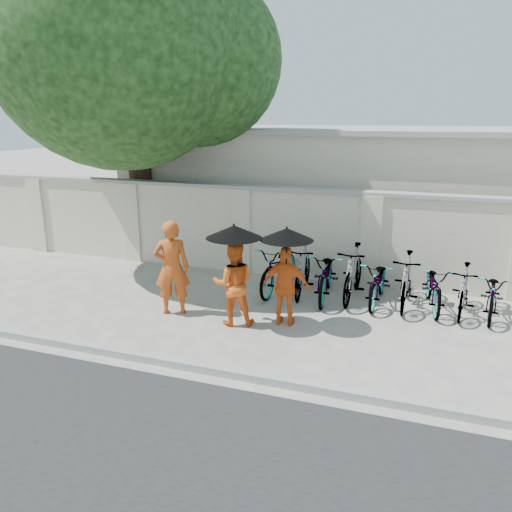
% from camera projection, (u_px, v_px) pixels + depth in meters
% --- Properties ---
extents(ground, '(80.00, 80.00, 0.00)m').
position_uv_depth(ground, '(233.00, 326.00, 8.98)').
color(ground, '#B0A594').
extents(kerb, '(40.00, 0.16, 0.12)m').
position_uv_depth(kerb, '(191.00, 366.00, 7.42)').
color(kerb, gray).
rests_on(kerb, ground).
extents(compound_wall, '(20.00, 0.30, 2.00)m').
position_uv_depth(compound_wall, '(326.00, 237.00, 11.30)').
color(compound_wall, beige).
rests_on(compound_wall, ground).
extents(building_behind, '(14.00, 6.00, 3.20)m').
position_uv_depth(building_behind, '(388.00, 190.00, 14.27)').
color(building_behind, beige).
rests_on(building_behind, ground).
extents(shade_tree, '(6.70, 6.20, 8.20)m').
position_uv_depth(shade_tree, '(131.00, 50.00, 11.46)').
color(shade_tree, '#4C2F21').
rests_on(shade_tree, ground).
extents(monk_left, '(0.78, 0.67, 1.81)m').
position_uv_depth(monk_left, '(172.00, 268.00, 9.34)').
color(monk_left, '#BF4E17').
rests_on(monk_left, ground).
extents(monk_center, '(0.90, 0.81, 1.53)m').
position_uv_depth(monk_center, '(234.00, 284.00, 8.88)').
color(monk_center, '#E25B18').
rests_on(monk_center, ground).
extents(parasol_center, '(0.98, 0.98, 0.98)m').
position_uv_depth(parasol_center, '(234.00, 232.00, 8.52)').
color(parasol_center, black).
rests_on(parasol_center, ground).
extents(monk_right, '(0.86, 0.37, 1.46)m').
position_uv_depth(monk_right, '(286.00, 286.00, 8.85)').
color(monk_right, orange).
rests_on(monk_right, ground).
extents(parasol_right, '(0.93, 0.93, 0.98)m').
position_uv_depth(parasol_right, '(287.00, 234.00, 8.51)').
color(parasol_right, black).
rests_on(parasol_right, ground).
extents(bike_0, '(0.83, 2.00, 1.02)m').
position_uv_depth(bike_0, '(279.00, 268.00, 10.64)').
color(bike_0, gray).
rests_on(bike_0, ground).
extents(bike_1, '(0.66, 1.84, 1.08)m').
position_uv_depth(bike_1, '(303.00, 269.00, 10.46)').
color(bike_1, gray).
rests_on(bike_1, ground).
extents(bike_2, '(0.84, 1.98, 1.01)m').
position_uv_depth(bike_2, '(327.00, 274.00, 10.23)').
color(bike_2, gray).
rests_on(bike_2, ground).
extents(bike_3, '(0.59, 1.88, 1.12)m').
position_uv_depth(bike_3, '(353.00, 273.00, 10.15)').
color(bike_3, gray).
rests_on(bike_3, ground).
extents(bike_4, '(0.70, 1.77, 0.91)m').
position_uv_depth(bike_4, '(379.00, 282.00, 9.94)').
color(bike_4, gray).
rests_on(bike_4, ground).
extents(bike_5, '(0.55, 1.79, 1.07)m').
position_uv_depth(bike_5, '(406.00, 281.00, 9.77)').
color(bike_5, gray).
rests_on(bike_5, ground).
extents(bike_6, '(0.84, 1.81, 0.91)m').
position_uv_depth(bike_6, '(434.00, 286.00, 9.66)').
color(bike_6, gray).
rests_on(bike_6, ground).
extents(bike_7, '(0.63, 1.63, 0.96)m').
position_uv_depth(bike_7, '(464.00, 291.00, 9.37)').
color(bike_7, gray).
rests_on(bike_7, ground).
extents(bike_8, '(0.77, 1.72, 0.87)m').
position_uv_depth(bike_8, '(493.00, 295.00, 9.28)').
color(bike_8, gray).
rests_on(bike_8, ground).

